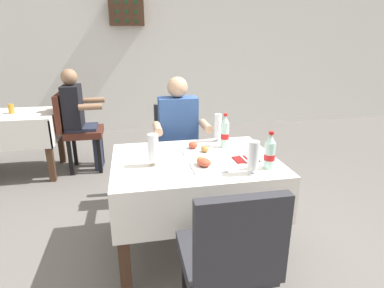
{
  "coord_description": "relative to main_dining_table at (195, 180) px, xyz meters",
  "views": [
    {
      "loc": [
        -0.33,
        -1.93,
        1.57
      ],
      "look_at": [
        0.1,
        0.24,
        0.84
      ],
      "focal_mm": 29.2,
      "sensor_mm": 36.0,
      "label": 1
    }
  ],
  "objects": [
    {
      "name": "main_dining_table",
      "position": [
        0.0,
        0.0,
        0.0
      ],
      "size": [
        1.17,
        0.89,
        0.76
      ],
      "color": "white",
      "rests_on": "ground"
    },
    {
      "name": "beer_glass_middle",
      "position": [
        -0.3,
        -0.07,
        0.28
      ],
      "size": [
        0.07,
        0.07,
        0.22
      ],
      "color": "white",
      "rests_on": "main_dining_table"
    },
    {
      "name": "chair_near_camera_side",
      "position": [
        -0.0,
        -0.84,
        -0.03
      ],
      "size": [
        0.44,
        0.5,
        0.97
      ],
      "color": "#2D2D33",
      "rests_on": "ground"
    },
    {
      "name": "background_chair_right",
      "position": [
        -1.11,
        1.84,
        -0.03
      ],
      "size": [
        0.5,
        0.44,
        0.97
      ],
      "color": "#4C2319",
      "rests_on": "ground"
    },
    {
      "name": "beer_glass_left",
      "position": [
        0.27,
        0.37,
        0.29
      ],
      "size": [
        0.07,
        0.07,
        0.24
      ],
      "color": "white",
      "rests_on": "main_dining_table"
    },
    {
      "name": "background_patron",
      "position": [
        -1.06,
        1.84,
        0.12
      ],
      "size": [
        0.46,
        0.5,
        1.26
      ],
      "color": "#282D42",
      "rests_on": "ground"
    },
    {
      "name": "ground_plane",
      "position": [
        -0.1,
        -0.14,
        -0.59
      ],
      "size": [
        11.0,
        11.0,
        0.0
      ],
      "primitive_type": "plane",
      "color": "#66605B"
    },
    {
      "name": "seated_diner_far",
      "position": [
        -0.0,
        0.73,
        0.12
      ],
      "size": [
        0.5,
        0.46,
        1.26
      ],
      "color": "#282D42",
      "rests_on": "ground"
    },
    {
      "name": "napkin_cutlery_set",
      "position": [
        0.36,
        -0.09,
        0.18
      ],
      "size": [
        0.17,
        0.19,
        0.01
      ],
      "color": "maroon",
      "rests_on": "main_dining_table"
    },
    {
      "name": "chair_far_diner_seat",
      "position": [
        -0.0,
        0.84,
        -0.03
      ],
      "size": [
        0.44,
        0.5,
        0.97
      ],
      "color": "#2D2D33",
      "rests_on": "ground"
    },
    {
      "name": "back_wall",
      "position": [
        -0.1,
        3.72,
        0.95
      ],
      "size": [
        11.0,
        0.12,
        3.08
      ],
      "primitive_type": "cube",
      "color": "white",
      "rests_on": "ground"
    },
    {
      "name": "beer_glass_right",
      "position": [
        0.31,
        -0.33,
        0.28
      ],
      "size": [
        0.07,
        0.07,
        0.22
      ],
      "color": "white",
      "rests_on": "main_dining_table"
    },
    {
      "name": "cola_bottle_primary",
      "position": [
        0.45,
        -0.27,
        0.28
      ],
      "size": [
        0.07,
        0.07,
        0.26
      ],
      "color": "silver",
      "rests_on": "main_dining_table"
    },
    {
      "name": "cola_bottle_secondary",
      "position": [
        0.29,
        0.21,
        0.29
      ],
      "size": [
        0.07,
        0.07,
        0.27
      ],
      "color": "silver",
      "rests_on": "main_dining_table"
    },
    {
      "name": "plate_near_camera",
      "position": [
        0.04,
        -0.17,
        0.19
      ],
      "size": [
        0.22,
        0.22,
        0.07
      ],
      "color": "white",
      "rests_on": "main_dining_table"
    },
    {
      "name": "plate_far_diner",
      "position": [
        0.06,
        0.15,
        0.19
      ],
      "size": [
        0.24,
        0.24,
        0.07
      ],
      "color": "white",
      "rests_on": "main_dining_table"
    },
    {
      "name": "background_dining_table",
      "position": [
        -1.81,
        1.84,
        -0.02
      ],
      "size": [
        0.97,
        0.73,
        0.76
      ],
      "color": "white",
      "rests_on": "ground"
    },
    {
      "name": "background_table_tumbler",
      "position": [
        -1.81,
        1.86,
        0.23
      ],
      "size": [
        0.06,
        0.06,
        0.11
      ],
      "primitive_type": "cylinder",
      "color": "#C68928",
      "rests_on": "background_dining_table"
    },
    {
      "name": "wall_bottle_rack",
      "position": [
        -0.41,
        3.55,
        1.42
      ],
      "size": [
        0.56,
        0.21,
        0.42
      ],
      "color": "#472D1E"
    }
  ]
}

